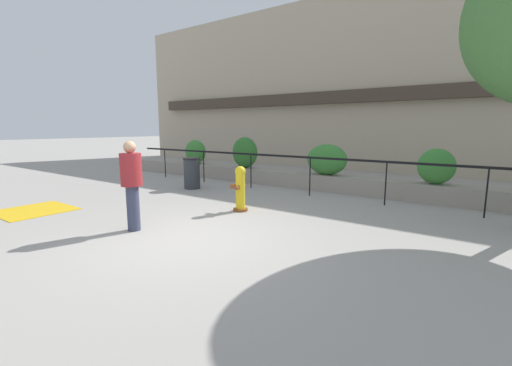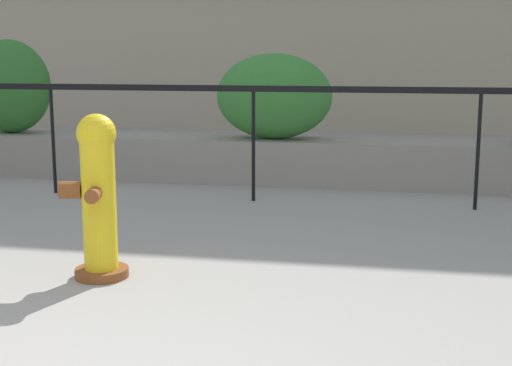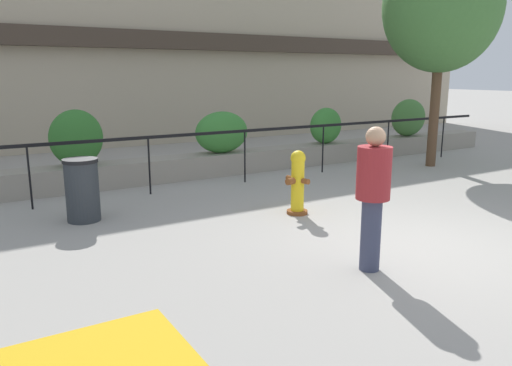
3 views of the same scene
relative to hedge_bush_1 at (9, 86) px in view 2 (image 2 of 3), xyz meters
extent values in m
cube|color=gray|center=(3.24, 0.00, -0.81)|extent=(18.00, 0.70, 0.50)
cube|color=black|center=(3.24, -1.10, 0.06)|extent=(15.00, 0.05, 0.06)
cylinder|color=black|center=(1.10, -1.10, -0.49)|extent=(0.04, 0.04, 1.15)
cylinder|color=black|center=(3.24, -1.10, -0.49)|extent=(0.04, 0.04, 1.15)
cylinder|color=black|center=(5.39, -1.10, -0.49)|extent=(0.04, 0.04, 1.15)
ellipsoid|color=#2D6B28|center=(0.00, 0.00, 0.00)|extent=(1.05, 0.62, 1.13)
ellipsoid|color=#387F33|center=(3.26, 0.00, -0.08)|extent=(1.32, 0.70, 0.96)
cylinder|color=brown|center=(2.74, -3.73, -1.03)|extent=(0.42, 0.42, 0.06)
cylinder|color=gold|center=(2.74, -3.73, -0.58)|extent=(0.26, 0.26, 0.85)
sphere|color=gold|center=(2.74, -3.73, -0.11)|extent=(0.25, 0.25, 0.25)
cylinder|color=brown|center=(2.57, -3.77, -0.48)|extent=(0.16, 0.14, 0.11)
cylinder|color=brown|center=(2.71, -3.56, -0.48)|extent=(0.12, 0.14, 0.09)
cylinder|color=brown|center=(2.78, -3.90, -0.48)|extent=(0.12, 0.14, 0.09)
camera|label=1|loc=(7.73, -10.00, 0.92)|focal=24.00mm
camera|label=2|loc=(4.61, -7.98, 0.39)|focal=50.00mm
camera|label=3|loc=(-2.07, -10.31, 1.26)|focal=35.00mm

